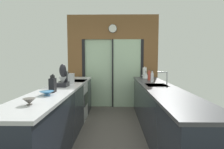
{
  "coord_description": "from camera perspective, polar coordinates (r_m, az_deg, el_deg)",
  "views": [
    {
      "loc": [
        0.08,
        -3.09,
        1.44
      ],
      "look_at": [
        0.01,
        0.75,
        1.11
      ],
      "focal_mm": 29.82,
      "sensor_mm": 36.0,
      "label": 1
    }
  ],
  "objects": [
    {
      "name": "knife_block",
      "position": [
        3.01,
        -17.73,
        -3.09
      ],
      "size": [
        0.08,
        0.14,
        0.28
      ],
      "color": "black",
      "rests_on": "left_counter_run"
    },
    {
      "name": "soap_bottle_far",
      "position": [
        4.55,
        11.31,
        -0.35
      ],
      "size": [
        0.07,
        0.07,
        0.26
      ],
      "color": "#B23D2D",
      "rests_on": "right_counter_run"
    },
    {
      "name": "sink_faucet",
      "position": [
        3.78,
        16.03,
        -0.51
      ],
      "size": [
        0.19,
        0.02,
        0.26
      ],
      "color": "#B7BABC",
      "rests_on": "right_counter_run"
    },
    {
      "name": "stand_mixer",
      "position": [
        3.56,
        -14.74,
        -1.02
      ],
      "size": [
        0.17,
        0.27,
        0.42
      ],
      "color": "black",
      "rests_on": "left_counter_run"
    },
    {
      "name": "kettle",
      "position": [
        5.01,
        10.38,
        -0.22
      ],
      "size": [
        0.26,
        0.18,
        0.18
      ],
      "color": "#B7BABC",
      "rests_on": "right_counter_run"
    },
    {
      "name": "paper_towel_roll",
      "position": [
        5.22,
        9.97,
        0.62
      ],
      "size": [
        0.13,
        0.13,
        0.3
      ],
      "color": "#B7BABC",
      "rests_on": "right_counter_run"
    },
    {
      "name": "ground_plane",
      "position": [
        3.96,
        -0.17,
        -16.55
      ],
      "size": [
        5.04,
        7.6,
        0.02
      ],
      "primitive_type": "cube",
      "color": "#4C4742"
    },
    {
      "name": "stock_pot",
      "position": [
        3.97,
        -13.1,
        -1.2
      ],
      "size": [
        0.24,
        0.24,
        0.24
      ],
      "color": "#B7BABC",
      "rests_on": "left_counter_run"
    },
    {
      "name": "right_counter_run",
      "position": [
        3.62,
        14.54,
        -10.88
      ],
      "size": [
        0.62,
        3.8,
        0.92
      ],
      "color": "#1E232D",
      "rests_on": "ground_plane"
    },
    {
      "name": "mixing_bowl_near",
      "position": [
        2.31,
        -24.03,
        -7.51
      ],
      "size": [
        0.14,
        0.14,
        0.07
      ],
      "color": "#514C47",
      "rests_on": "left_counter_run"
    },
    {
      "name": "mixing_bowl_far",
      "position": [
        2.79,
        -19.36,
        -5.39
      ],
      "size": [
        0.2,
        0.2,
        0.06
      ],
      "color": "teal",
      "rests_on": "left_counter_run"
    },
    {
      "name": "oven_range",
      "position": [
        4.55,
        -11.61,
        -7.67
      ],
      "size": [
        0.6,
        0.6,
        0.92
      ],
      "color": "#B7BABC",
      "rests_on": "ground_plane"
    },
    {
      "name": "left_counter_run",
      "position": [
        3.5,
        -15.7,
        -11.41
      ],
      "size": [
        0.62,
        3.8,
        0.92
      ],
      "color": "#1E232D",
      "rests_on": "ground_plane"
    },
    {
      "name": "soap_bottle_near",
      "position": [
        4.19,
        12.21,
        -0.81
      ],
      "size": [
        0.06,
        0.06,
        0.26
      ],
      "color": "silver",
      "rests_on": "right_counter_run"
    },
    {
      "name": "back_wall_unit",
      "position": [
        5.49,
        0.21,
        5.77
      ],
      "size": [
        2.64,
        0.12,
        2.7
      ],
      "color": "brown",
      "rests_on": "ground_plane"
    }
  ]
}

